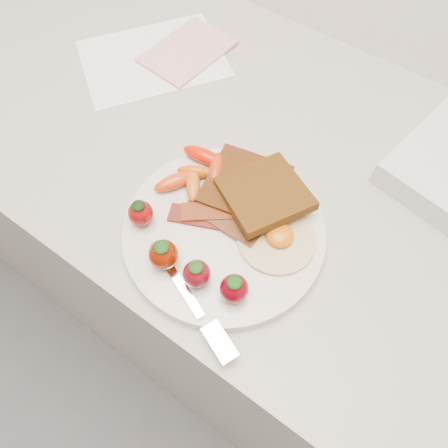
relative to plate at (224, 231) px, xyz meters
The scene contains 11 objects.
counter 0.48m from the plate, 99.22° to the left, with size 2.00×0.60×0.90m, color gray.
plate is the anchor object (origin of this frame).
toast_lower 0.07m from the plate, 100.57° to the left, with size 0.11×0.11×0.01m, color #3E210D.
toast_upper 0.07m from the plate, 72.66° to the left, with size 0.10×0.10×0.01m, color #432307.
fried_egg 0.07m from the plate, 20.99° to the left, with size 0.13×0.13×0.02m.
bacon_strips 0.02m from the plate, 155.66° to the left, with size 0.13×0.10×0.01m.
baby_carrots 0.10m from the plate, 150.41° to the left, with size 0.08×0.11×0.02m.
strawberries 0.08m from the plate, 98.02° to the right, with size 0.19×0.06×0.05m.
fork 0.11m from the plate, 71.80° to the right, with size 0.17×0.08×0.00m.
paper_sheet 0.37m from the plate, 145.23° to the left, with size 0.18×0.24×0.00m, color white.
notepad 0.37m from the plate, 135.65° to the left, with size 0.11×0.15×0.01m, color #D89B9C.
Camera 1 is at (0.19, 1.32, 1.42)m, focal length 35.00 mm.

